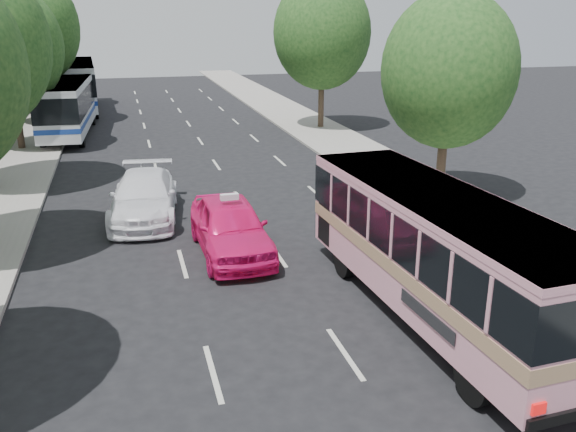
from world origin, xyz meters
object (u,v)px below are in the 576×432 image
object	(u,v)px
pink_bus	(437,243)
tour_coach_front	(68,103)
white_pickup	(144,197)
tour_coach_rear	(77,82)
pink_taxi	(230,227)

from	to	relation	value
pink_bus	tour_coach_front	bearing A→B (deg)	107.40
white_pickup	tour_coach_rear	bearing A→B (deg)	104.11
white_pickup	tour_coach_front	distance (m)	17.60
pink_taxi	tour_coach_rear	distance (m)	31.91
pink_taxi	tour_coach_rear	bearing A→B (deg)	99.57
pink_bus	tour_coach_front	world-z (taller)	tour_coach_front
white_pickup	tour_coach_rear	xyz separation A→B (m)	(-3.56, 27.15, 1.36)
pink_taxi	tour_coach_front	bearing A→B (deg)	104.37
white_pickup	tour_coach_front	xyz separation A→B (m)	(-3.56, 17.19, 1.15)
pink_bus	tour_coach_front	distance (m)	28.56
pink_bus	pink_taxi	distance (m)	6.81
pink_taxi	tour_coach_rear	size ratio (longest dim) A/B	0.42
white_pickup	tour_coach_rear	size ratio (longest dim) A/B	0.46
pink_bus	white_pickup	bearing A→B (deg)	120.67
pink_taxi	white_pickup	size ratio (longest dim) A/B	0.91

